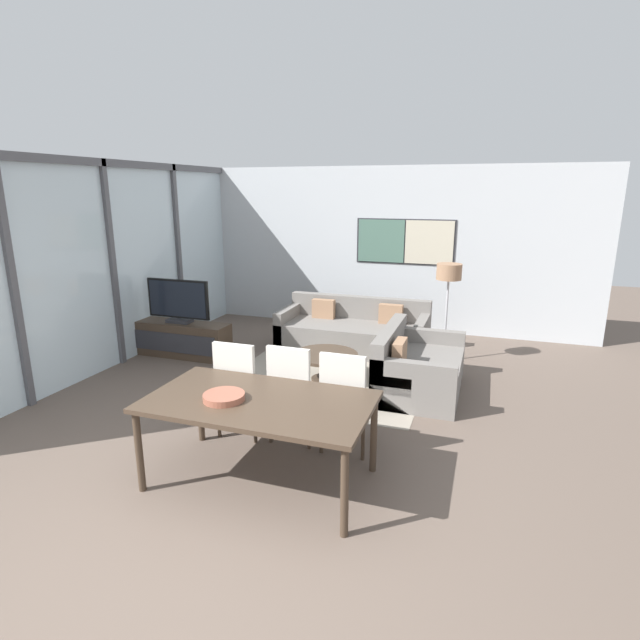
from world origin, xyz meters
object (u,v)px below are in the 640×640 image
(tv_console, at_px, (181,339))
(fruit_bowl, at_px, (224,396))
(dining_chair_left, at_px, (241,384))
(dining_chair_right, at_px, (346,397))
(floor_lamp, at_px, (449,279))
(sofa_main, at_px, (354,332))
(coffee_table, at_px, (326,360))
(sofa_side, at_px, (414,370))
(dining_chair_centre, at_px, (293,389))
(dining_table, at_px, (259,406))
(television, at_px, (178,302))

(tv_console, height_order, fruit_bowl, fruit_bowl)
(dining_chair_left, distance_m, dining_chair_right, 1.07)
(dining_chair_right, xyz_separation_m, fruit_bowl, (-0.80, -0.81, 0.23))
(dining_chair_right, bearing_deg, floor_lamp, 77.61)
(sofa_main, xyz_separation_m, dining_chair_left, (-0.33, -3.09, 0.28))
(coffee_table, xyz_separation_m, fruit_bowl, (-0.06, -2.47, 0.50))
(sofa_side, height_order, dining_chair_left, dining_chair_left)
(coffee_table, distance_m, dining_chair_centre, 1.66)
(coffee_table, xyz_separation_m, dining_chair_right, (0.74, -1.66, 0.27))
(sofa_side, distance_m, dining_chair_centre, 1.93)
(coffee_table, bearing_deg, sofa_main, 90.00)
(dining_chair_left, relative_size, floor_lamp, 0.70)
(tv_console, xyz_separation_m, sofa_main, (2.35, 1.15, 0.01))
(sofa_side, relative_size, dining_table, 0.81)
(sofa_main, relative_size, dining_chair_centre, 2.25)
(dining_chair_left, bearing_deg, fruit_bowl, -71.01)
(television, distance_m, floor_lamp, 3.88)
(dining_table, relative_size, dining_chair_left, 1.86)
(television, relative_size, fruit_bowl, 2.92)
(sofa_side, xyz_separation_m, dining_chair_right, (-0.39, -1.71, 0.28))
(dining_chair_right, bearing_deg, dining_chair_centre, 176.57)
(tv_console, height_order, dining_table, dining_table)
(dining_table, xyz_separation_m, floor_lamp, (1.18, 3.63, 0.52))
(dining_table, distance_m, dining_chair_centre, 0.76)
(television, relative_size, dining_chair_centre, 1.00)
(tv_console, bearing_deg, television, 90.00)
(tv_console, xyz_separation_m, fruit_bowl, (2.29, -2.72, 0.52))
(dining_chair_centre, xyz_separation_m, floor_lamp, (1.18, 2.88, 0.66))
(dining_chair_left, bearing_deg, dining_table, -51.95)
(sofa_side, bearing_deg, tv_console, 86.68)
(television, relative_size, coffee_table, 1.20)
(sofa_main, bearing_deg, tv_console, -153.86)
(sofa_side, height_order, fruit_bowl, fruit_bowl)
(television, distance_m, coffee_table, 2.43)
(television, relative_size, floor_lamp, 0.70)
(floor_lamp, bearing_deg, fruit_bowl, -111.15)
(sofa_side, distance_m, dining_table, 2.62)
(coffee_table, height_order, dining_chair_left, dining_chair_left)
(coffee_table, distance_m, dining_chair_right, 1.84)
(tv_console, height_order, dining_chair_left, dining_chair_left)
(dining_chair_right, bearing_deg, sofa_side, 77.17)
(tv_console, distance_m, dining_chair_left, 2.81)
(television, bearing_deg, dining_chair_right, -31.72)
(television, height_order, floor_lamp, floor_lamp)
(sofa_side, distance_m, fruit_bowl, 2.84)
(sofa_main, bearing_deg, dining_chair_left, -96.13)
(dining_chair_right, relative_size, fruit_bowl, 2.92)
(sofa_main, distance_m, sofa_side, 1.76)
(television, xyz_separation_m, dining_chair_left, (2.02, -1.94, -0.28))
(fruit_bowl, bearing_deg, coffee_table, 88.59)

